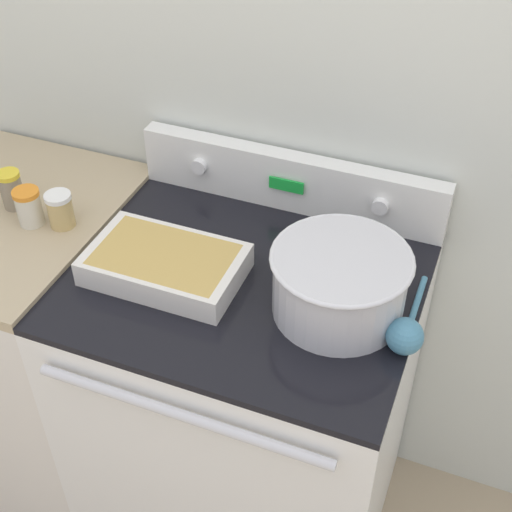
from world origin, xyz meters
TOP-DOWN VIEW (x-y plane):
  - kitchen_wall at (0.00, 0.69)m, footprint 8.00×0.05m
  - stove_range at (0.00, 0.33)m, footprint 0.79×0.69m
  - control_panel at (0.00, 0.63)m, footprint 0.79×0.07m
  - side_counter at (-0.66, 0.33)m, footprint 0.53×0.66m
  - mixing_bowl at (0.22, 0.31)m, footprint 0.30×0.30m
  - casserole_dish at (-0.17, 0.27)m, footprint 0.35×0.22m
  - ladle at (0.38, 0.25)m, footprint 0.08×0.26m
  - spice_jar_white_cap at (-0.49, 0.34)m, footprint 0.07×0.07m
  - spice_jar_orange_cap at (-0.56, 0.31)m, footprint 0.07×0.07m
  - spice_jar_yellow_cap at (-0.65, 0.36)m, footprint 0.06×0.06m

SIDE VIEW (x-z plane):
  - stove_range at x=0.00m, z-range 0.00..0.94m
  - side_counter at x=-0.66m, z-range 0.00..0.96m
  - casserole_dish at x=-0.17m, z-range 0.95..1.01m
  - ladle at x=0.38m, z-range 0.94..1.02m
  - spice_jar_white_cap at x=-0.49m, z-range 0.96..1.05m
  - spice_jar_orange_cap at x=-0.56m, z-range 0.96..1.05m
  - spice_jar_yellow_cap at x=-0.65m, z-range 0.96..1.06m
  - control_panel at x=0.00m, z-range 0.94..1.10m
  - mixing_bowl at x=0.22m, z-range 0.95..1.11m
  - kitchen_wall at x=0.00m, z-range 0.00..2.50m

